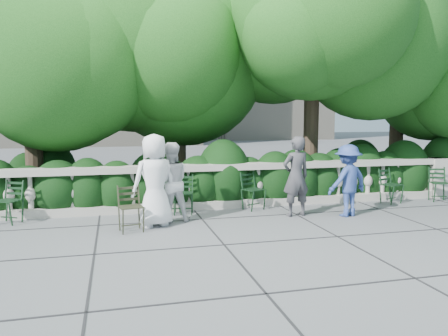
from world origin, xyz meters
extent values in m
plane|color=#56585E|center=(0.00, 0.00, 0.00)|extent=(90.00, 90.00, 0.00)
cube|color=#9E998E|center=(0.00, 1.80, 0.09)|extent=(12.00, 0.32, 0.18)
cube|color=#9E998E|center=(0.00, 1.80, 0.93)|extent=(12.00, 0.36, 0.14)
cube|color=#9E998E|center=(5.78, 1.80, 0.50)|extent=(0.44, 0.44, 1.00)
cylinder|color=#3F3023|center=(-4.00, 3.40, 1.40)|extent=(0.40, 0.40, 2.80)
ellipsoid|color=#123D10|center=(-4.00, 2.96, 3.68)|extent=(5.28, 5.28, 3.96)
cylinder|color=#3F3023|center=(-0.50, 4.00, 1.70)|extent=(0.40, 0.40, 3.40)
ellipsoid|color=#123D10|center=(-0.50, 3.48, 4.44)|extent=(6.24, 6.24, 4.68)
cylinder|color=#3F3023|center=(3.00, 3.30, 1.50)|extent=(0.40, 0.40, 3.00)
ellipsoid|color=#123D10|center=(3.00, 2.84, 3.92)|extent=(5.52, 5.52, 4.14)
cylinder|color=#3F3023|center=(6.00, 3.80, 1.30)|extent=(0.40, 0.40, 2.60)
ellipsoid|color=#123D10|center=(6.00, 3.40, 3.40)|extent=(4.80, 4.80, 3.60)
imported|color=white|center=(-1.45, 0.51, 0.87)|extent=(0.97, 0.77, 1.73)
imported|color=#3C3C40|center=(1.44, 0.66, 0.83)|extent=(0.65, 0.48, 1.65)
imported|color=silver|center=(-1.12, 0.81, 0.78)|extent=(0.79, 0.64, 1.55)
imported|color=#2D4488|center=(2.47, 0.39, 0.74)|extent=(1.07, 0.79, 1.48)
camera|label=1|loc=(-2.16, -7.58, 2.04)|focal=35.00mm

